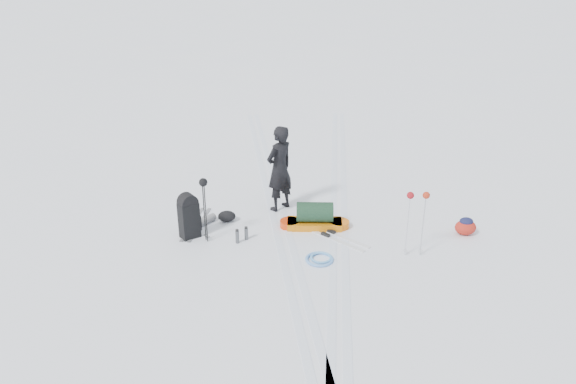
% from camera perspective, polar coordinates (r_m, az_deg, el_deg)
% --- Properties ---
extents(ground, '(200.00, 200.00, 0.00)m').
position_cam_1_polar(ground, '(11.40, -0.41, -4.71)').
color(ground, silver).
rests_on(ground, ground).
extents(snow_hill_backdrop, '(359.50, 192.00, 162.45)m').
position_cam_1_polar(snow_hill_backdrop, '(135.57, 25.75, -12.08)').
color(snow_hill_backdrop, white).
rests_on(snow_hill_backdrop, ground).
extents(ski_tracks, '(3.38, 17.97, 0.01)m').
position_cam_1_polar(ski_tracks, '(12.21, 2.25, -2.64)').
color(ski_tracks, silver).
rests_on(ski_tracks, ground).
extents(skier, '(0.83, 0.82, 1.93)m').
position_cam_1_polar(skier, '(12.25, -0.87, 2.39)').
color(skier, black).
rests_on(skier, ground).
extents(pulk_sled, '(1.49, 0.57, 0.56)m').
position_cam_1_polar(pulk_sled, '(11.75, 2.73, -2.64)').
color(pulk_sled, '#C36A0B').
rests_on(pulk_sled, ground).
extents(expedition_rucksack, '(0.72, 1.02, 0.95)m').
position_cam_1_polar(expedition_rucksack, '(11.48, -9.83, -2.41)').
color(expedition_rucksack, black).
rests_on(expedition_rucksack, ground).
extents(ski_poles_black, '(0.17, 0.18, 1.35)m').
position_cam_1_polar(ski_poles_black, '(10.94, -8.57, 0.19)').
color(ski_poles_black, black).
rests_on(ski_poles_black, ground).
extents(ski_poles_silver, '(0.42, 0.15, 1.32)m').
position_cam_1_polar(ski_poles_silver, '(10.57, 13.03, -1.07)').
color(ski_poles_silver, silver).
rests_on(ski_poles_silver, ground).
extents(touring_skis_grey, '(0.54, 1.59, 0.06)m').
position_cam_1_polar(touring_skis_grey, '(12.09, -9.32, -3.21)').
color(touring_skis_grey, gray).
rests_on(touring_skis_grey, ground).
extents(touring_skis_white, '(1.55, 1.55, 0.07)m').
position_cam_1_polar(touring_skis_white, '(11.55, 4.12, -4.28)').
color(touring_skis_white, silver).
rests_on(touring_skis_white, ground).
extents(rope_coil, '(0.68, 0.68, 0.06)m').
position_cam_1_polar(rope_coil, '(10.65, 3.27, -6.77)').
color(rope_coil, '#5993DA').
rests_on(rope_coil, ground).
extents(small_daypack, '(0.54, 0.51, 0.37)m').
position_cam_1_polar(small_daypack, '(12.02, 17.60, -3.35)').
color(small_daypack, maroon).
rests_on(small_daypack, ground).
extents(thermos_pair, '(0.26, 0.22, 0.30)m').
position_cam_1_polar(thermos_pair, '(11.26, -4.73, -4.36)').
color(thermos_pair, '#4F5256').
rests_on(thermos_pair, ground).
extents(stuff_sack, '(0.38, 0.29, 0.24)m').
position_cam_1_polar(stuff_sack, '(12.09, -6.24, -2.47)').
color(stuff_sack, black).
rests_on(stuff_sack, ground).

